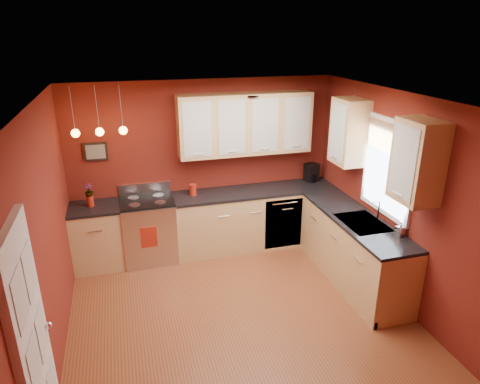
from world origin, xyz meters
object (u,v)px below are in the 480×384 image
object	(u,v)px
sink	(363,224)
soap_pump	(400,229)
coffee_maker	(312,173)
gas_range	(149,229)
red_canister	(193,190)

from	to	relation	value
sink	soap_pump	size ratio (longest dim) A/B	3.69
soap_pump	coffee_maker	bearing A→B (deg)	94.87
gas_range	red_canister	distance (m)	0.88
coffee_maker	soap_pump	world-z (taller)	coffee_maker
sink	soap_pump	xyz separation A→B (m)	(0.21, -0.47, 0.12)
gas_range	red_canister	size ratio (longest dim) A/B	6.61
red_canister	coffee_maker	xyz separation A→B (m)	(1.97, 0.09, 0.05)
sink	red_canister	xyz separation A→B (m)	(-1.93, 1.55, 0.11)
sink	coffee_maker	xyz separation A→B (m)	(0.03, 1.64, 0.16)
gas_range	sink	distance (m)	3.05
gas_range	coffee_maker	bearing A→B (deg)	3.01
coffee_maker	soap_pump	distance (m)	2.12
coffee_maker	soap_pump	size ratio (longest dim) A/B	1.55
coffee_maker	soap_pump	xyz separation A→B (m)	(0.18, -2.11, -0.04)
gas_range	red_canister	xyz separation A→B (m)	(0.69, 0.05, 0.54)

